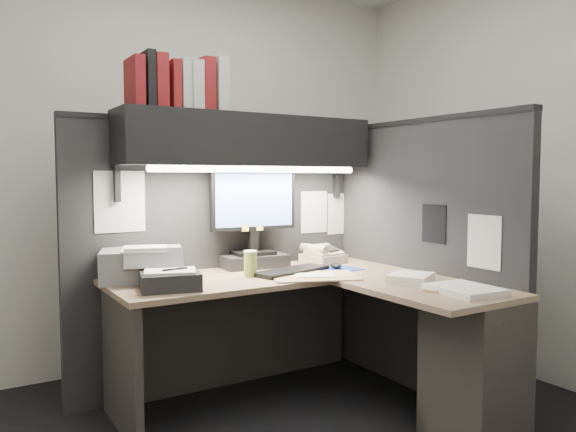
% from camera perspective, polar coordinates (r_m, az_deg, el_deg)
% --- Properties ---
extents(wall_back, '(3.50, 0.04, 2.70)m').
position_cam_1_polar(wall_back, '(4.00, -10.66, 4.84)').
color(wall_back, silver).
rests_on(wall_back, floor).
extents(wall_right, '(0.04, 3.00, 2.70)m').
position_cam_1_polar(wall_right, '(3.89, 23.42, 4.60)').
color(wall_right, silver).
rests_on(wall_right, floor).
extents(partition_back, '(1.90, 0.06, 1.60)m').
position_cam_1_polar(partition_back, '(3.52, -6.74, -3.99)').
color(partition_back, black).
rests_on(partition_back, floor).
extents(partition_right, '(0.06, 1.50, 1.60)m').
position_cam_1_polar(partition_right, '(3.45, 13.30, -4.23)').
color(partition_right, black).
rests_on(partition_right, floor).
extents(desk, '(1.70, 1.53, 0.73)m').
position_cam_1_polar(desk, '(3.02, 8.06, -12.26)').
color(desk, '#8A6C57').
rests_on(desk, floor).
extents(overhead_shelf, '(1.55, 0.34, 0.30)m').
position_cam_1_polar(overhead_shelf, '(3.37, -4.06, 7.62)').
color(overhead_shelf, black).
rests_on(overhead_shelf, partition_back).
extents(task_light_tube, '(1.32, 0.04, 0.04)m').
position_cam_1_polar(task_light_tube, '(3.24, -2.89, 4.76)').
color(task_light_tube, white).
rests_on(task_light_tube, overhead_shelf).
extents(monitor, '(0.56, 0.27, 0.60)m').
position_cam_1_polar(monitor, '(3.46, -3.54, -1.32)').
color(monitor, black).
rests_on(monitor, desk).
extents(keyboard, '(0.51, 0.28, 0.02)m').
position_cam_1_polar(keyboard, '(3.26, 0.35, -5.61)').
color(keyboard, black).
rests_on(keyboard, desk).
extents(mousepad, '(0.25, 0.23, 0.00)m').
position_cam_1_polar(mousepad, '(3.40, 5.26, -5.39)').
color(mousepad, navy).
rests_on(mousepad, desk).
extents(mouse, '(0.06, 0.09, 0.03)m').
position_cam_1_polar(mouse, '(3.41, 4.86, -5.06)').
color(mouse, black).
rests_on(mouse, mousepad).
extents(telephone, '(0.26, 0.26, 0.09)m').
position_cam_1_polar(telephone, '(3.65, 3.59, -4.05)').
color(telephone, '#B6A78C').
rests_on(telephone, desk).
extents(coffee_cup, '(0.07, 0.07, 0.14)m').
position_cam_1_polar(coffee_cup, '(3.15, -3.84, -4.94)').
color(coffee_cup, '#A8B347').
rests_on(coffee_cup, desk).
extents(printer, '(0.51, 0.48, 0.17)m').
position_cam_1_polar(printer, '(3.15, -14.60, -4.77)').
color(printer, gray).
rests_on(printer, desk).
extents(notebook_stack, '(0.33, 0.30, 0.09)m').
position_cam_1_polar(notebook_stack, '(2.85, -11.88, -6.47)').
color(notebook_stack, black).
rests_on(notebook_stack, desk).
extents(open_folder, '(0.56, 0.46, 0.01)m').
position_cam_1_polar(open_folder, '(3.14, 2.72, -6.15)').
color(open_folder, tan).
rests_on(open_folder, desk).
extents(paper_stack_a, '(0.30, 0.29, 0.05)m').
position_cam_1_polar(paper_stack_a, '(3.05, 12.38, -6.17)').
color(paper_stack_a, white).
rests_on(paper_stack_a, desk).
extents(paper_stack_b, '(0.28, 0.34, 0.03)m').
position_cam_1_polar(paper_stack_b, '(2.84, 17.51, -7.16)').
color(paper_stack_b, white).
rests_on(paper_stack_b, desk).
extents(manila_stack, '(0.28, 0.31, 0.01)m').
position_cam_1_polar(manila_stack, '(2.86, 16.59, -7.26)').
color(manila_stack, tan).
rests_on(manila_stack, desk).
extents(binder_row, '(0.53, 0.25, 0.31)m').
position_cam_1_polar(binder_row, '(3.23, -11.05, 12.93)').
color(binder_row, maroon).
rests_on(binder_row, overhead_shelf).
extents(pinned_papers, '(1.76, 1.31, 0.51)m').
position_cam_1_polar(pinned_papers, '(3.36, 1.97, 0.02)').
color(pinned_papers, white).
rests_on(pinned_papers, partition_back).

